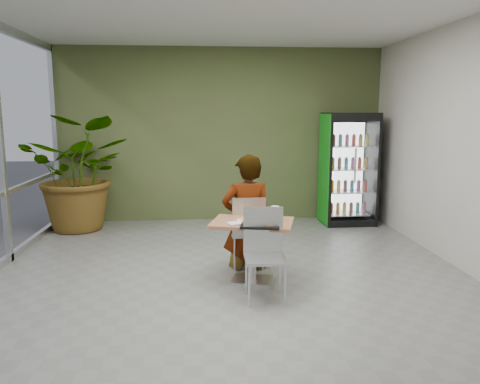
# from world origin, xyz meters

# --- Properties ---
(ground) EXTENTS (7.00, 7.00, 0.00)m
(ground) POSITION_xyz_m (0.00, 0.00, 0.00)
(ground) COLOR gray
(ground) RESTS_ON ground
(room_envelope) EXTENTS (6.00, 7.00, 3.20)m
(room_envelope) POSITION_xyz_m (0.00, 0.00, 1.60)
(room_envelope) COLOR beige
(room_envelope) RESTS_ON ground
(dining_table) EXTENTS (1.08, 0.88, 0.75)m
(dining_table) POSITION_xyz_m (0.25, 0.11, 0.54)
(dining_table) COLOR #B0754B
(dining_table) RESTS_ON ground
(chair_far) EXTENTS (0.45, 0.45, 0.96)m
(chair_far) POSITION_xyz_m (0.24, 0.58, 0.56)
(chair_far) COLOR silver
(chair_far) RESTS_ON ground
(chair_near) EXTENTS (0.44, 0.45, 0.99)m
(chair_near) POSITION_xyz_m (0.33, -0.36, 0.58)
(chair_near) COLOR silver
(chair_near) RESTS_ON ground
(seated_woman) EXTENTS (0.69, 0.46, 1.80)m
(seated_woman) POSITION_xyz_m (0.23, 0.63, 0.60)
(seated_woman) COLOR black
(seated_woman) RESTS_ON ground
(pizza_plate) EXTENTS (0.34, 0.35, 0.03)m
(pizza_plate) POSITION_xyz_m (0.19, 0.14, 0.77)
(pizza_plate) COLOR white
(pizza_plate) RESTS_ON dining_table
(soda_cup) EXTENTS (0.10, 0.10, 0.18)m
(soda_cup) POSITION_xyz_m (0.52, 0.09, 0.84)
(soda_cup) COLOR white
(soda_cup) RESTS_ON dining_table
(napkin_stack) EXTENTS (0.20, 0.20, 0.02)m
(napkin_stack) POSITION_xyz_m (0.03, -0.04, 0.76)
(napkin_stack) COLOR white
(napkin_stack) RESTS_ON dining_table
(cafeteria_tray) EXTENTS (0.49, 0.40, 0.02)m
(cafeteria_tray) POSITION_xyz_m (0.31, -0.16, 0.76)
(cafeteria_tray) COLOR black
(cafeteria_tray) RESTS_ON dining_table
(beverage_fridge) EXTENTS (0.93, 0.73, 2.02)m
(beverage_fridge) POSITION_xyz_m (2.30, 3.01, 1.01)
(beverage_fridge) COLOR black
(beverage_fridge) RESTS_ON ground
(potted_plant) EXTENTS (1.90, 1.67, 1.98)m
(potted_plant) POSITION_xyz_m (-2.43, 2.92, 0.99)
(potted_plant) COLOR #2B6227
(potted_plant) RESTS_ON ground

